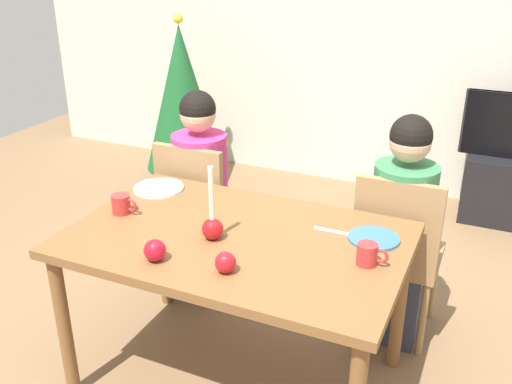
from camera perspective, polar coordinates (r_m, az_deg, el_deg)
ground_plane at (r=2.81m, az=-1.77°, el=-18.02°), size 7.68×7.68×0.00m
back_wall at (r=4.61m, az=12.89°, el=16.00°), size 6.40×0.10×2.60m
dining_table at (r=2.42m, az=-1.96°, el=-6.15°), size 1.40×0.90×0.75m
chair_left at (r=3.19m, az=-5.75°, el=-1.63°), size 0.40×0.40×0.90m
chair_right at (r=2.86m, az=13.97°, el=-5.49°), size 0.40×0.40×0.90m
person_left_child at (r=3.20m, az=-5.50°, el=-0.47°), size 0.30×0.30×1.17m
person_right_child at (r=2.86m, az=14.21°, el=-4.18°), size 0.30×0.30×1.17m
tv_stand at (r=4.49m, az=24.11°, el=0.19°), size 0.64×0.40×0.48m
christmas_tree at (r=4.68m, az=-7.40°, el=9.26°), size 0.64×0.64×1.38m
candle_centerpiece at (r=2.33m, az=-4.39°, el=-3.24°), size 0.09×0.09×0.32m
plate_left at (r=2.86m, az=-9.72°, el=0.39°), size 0.25×0.25×0.01m
plate_right at (r=2.40m, az=11.72°, el=-4.56°), size 0.21×0.21×0.01m
mug_left at (r=2.63m, az=-13.30°, el=-1.20°), size 0.13×0.08×0.09m
mug_right at (r=2.20m, az=11.13°, el=-6.20°), size 0.12×0.08×0.09m
fork_right at (r=2.43m, az=7.85°, el=-3.94°), size 0.18×0.02×0.01m
apple_near_candle at (r=2.12m, az=-3.08°, el=-7.06°), size 0.08×0.08×0.08m
apple_by_left_plate at (r=2.22m, az=-10.10°, el=-5.78°), size 0.09×0.09×0.09m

